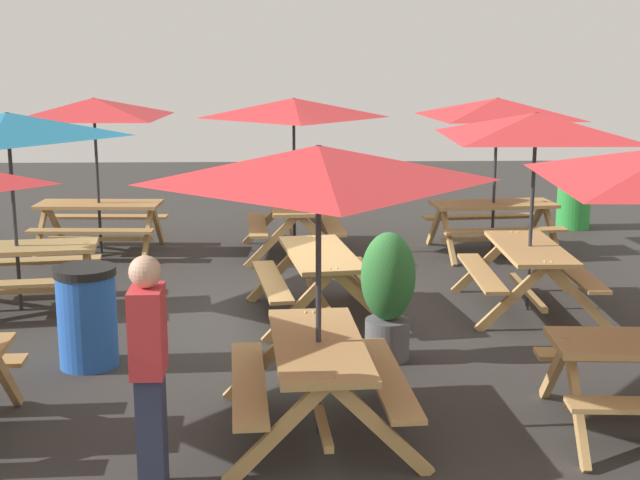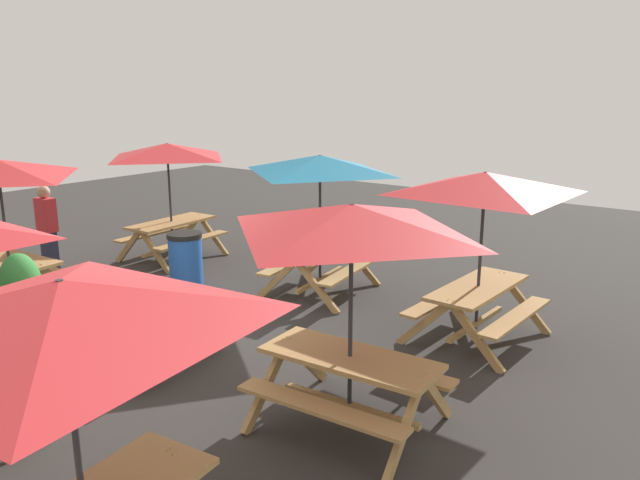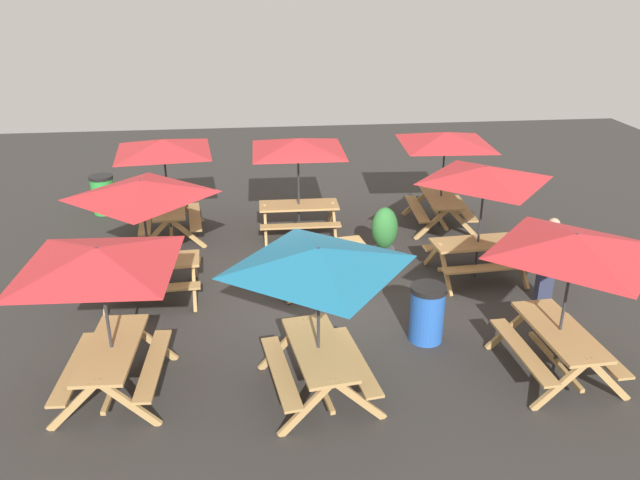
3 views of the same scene
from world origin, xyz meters
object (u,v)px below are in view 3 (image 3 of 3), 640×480
picnic_table_3 (445,145)px  picnic_table_4 (573,254)px  picnic_table_8 (142,197)px  picnic_table_0 (99,269)px  picnic_table_1 (320,256)px  picnic_table_2 (318,269)px  picnic_table_5 (164,153)px  picnic_table_6 (298,152)px  picnic_table_7 (485,182)px  person_standing (548,259)px  potted_plant_0 (384,235)px  trash_bin_green (103,194)px  trash_bin_blue (427,313)px

picnic_table_3 → picnic_table_4: same height
picnic_table_4 → picnic_table_8: 7.12m
picnic_table_0 → picnic_table_1: 4.80m
picnic_table_2 → picnic_table_8: bearing=32.5°
picnic_table_2 → picnic_table_5: (6.17, 2.73, 0.00)m
picnic_table_1 → picnic_table_6: picnic_table_6 is taller
picnic_table_7 → person_standing: bearing=122.8°
picnic_table_3 → potted_plant_0: (-2.01, 1.78, -1.30)m
picnic_table_6 → picnic_table_4: bearing=121.0°
picnic_table_8 → trash_bin_green: (4.75, 1.81, -1.49)m
picnic_table_5 → picnic_table_8: 2.95m
picnic_table_5 → picnic_table_7: bearing=-119.9°
trash_bin_green → picnic_table_6: bearing=-113.0°
picnic_table_8 → picnic_table_6: bearing=-141.1°
picnic_table_1 → potted_plant_0: size_ratio=1.55×
picnic_table_5 → picnic_table_7: size_ratio=1.20×
picnic_table_4 → picnic_table_5: size_ratio=0.83×
picnic_table_4 → trash_bin_green: picnic_table_4 is taller
picnic_table_0 → picnic_table_8: (2.89, -0.13, 0.00)m
person_standing → picnic_table_0: bearing=-166.9°
picnic_table_5 → picnic_table_6: same height
picnic_table_0 → picnic_table_8: bearing=-0.1°
picnic_table_7 → trash_bin_green: bearing=-33.3°
picnic_table_6 → picnic_table_0: bearing=61.8°
picnic_table_2 → picnic_table_6: size_ratio=0.83×
picnic_table_7 → trash_bin_green: 9.44m
picnic_table_6 → potted_plant_0: bearing=132.4°
picnic_table_4 → picnic_table_8: bearing=60.9°
trash_bin_blue → person_standing: size_ratio=0.59×
picnic_table_7 → person_standing: 1.83m
picnic_table_1 → person_standing: (-1.29, -3.99, 0.32)m
picnic_table_4 → person_standing: (2.14, -0.80, -1.10)m
picnic_table_1 → picnic_table_4: (-3.42, -3.20, 1.43)m
picnic_table_6 → potted_plant_0: size_ratio=2.22×
picnic_table_2 → person_standing: size_ratio=1.40×
picnic_table_4 → picnic_table_7: (3.31, 0.08, 0.00)m
picnic_table_5 → picnic_table_8: (-2.95, 0.04, 0.00)m
picnic_table_1 → potted_plant_0: bearing=-164.6°
picnic_table_1 → picnic_table_4: bearing=124.6°
picnic_table_8 → potted_plant_0: size_ratio=1.83×
trash_bin_green → picnic_table_8: bearing=-159.1°
picnic_table_6 → trash_bin_blue: picnic_table_6 is taller
person_standing → picnic_table_6: bearing=137.2°
trash_bin_blue → picnic_table_6: bearing=20.0°
picnic_table_2 → trash_bin_blue: (1.22, -1.93, -1.49)m
picnic_table_1 → picnic_table_4: 4.90m
picnic_table_6 → picnic_table_7: same height
picnic_table_4 → picnic_table_5: same height
picnic_table_6 → person_standing: 5.72m
picnic_table_7 → trash_bin_blue: picnic_table_7 is taller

